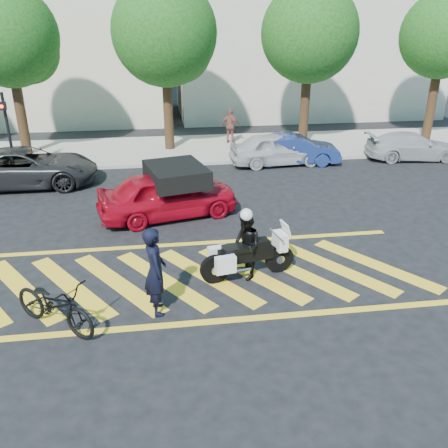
{
  "coord_description": "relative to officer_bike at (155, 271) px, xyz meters",
  "views": [
    {
      "loc": [
        -0.53,
        -10.21,
        5.98
      ],
      "look_at": [
        1.02,
        0.8,
        1.05
      ],
      "focal_mm": 38.0,
      "sensor_mm": 36.0,
      "label": 1
    }
  ],
  "objects": [
    {
      "name": "officer_bike",
      "position": [
        0.0,
        0.0,
        0.0
      ],
      "size": [
        0.59,
        0.8,
        2.01
      ],
      "primitive_type": "imported",
      "rotation": [
        0.0,
        0.0,
        1.74
      ],
      "color": "black",
      "rests_on": "ground"
    },
    {
      "name": "tree_left",
      "position": [
        -5.62,
        13.4,
        3.99
      ],
      "size": [
        4.2,
        4.2,
        7.26
      ],
      "color": "black",
      "rests_on": "ground"
    },
    {
      "name": "officer_moto",
      "position": [
        2.17,
        1.2,
        -0.16
      ],
      "size": [
        0.78,
        0.92,
        1.68
      ],
      "primitive_type": "imported",
      "rotation": [
        0.0,
        0.0,
        -1.38
      ],
      "color": "black",
      "rests_on": "ground"
    },
    {
      "name": "bicycle",
      "position": [
        -2.07,
        -0.32,
        -0.44
      ],
      "size": [
        2.17,
        1.92,
        1.13
      ],
      "primitive_type": "imported",
      "rotation": [
        0.0,
        0.0,
        0.91
      ],
      "color": "black",
      "rests_on": "ground"
    },
    {
      "name": "sidewalk",
      "position": [
        0.75,
        13.33,
        -0.93
      ],
      "size": [
        60.0,
        5.0,
        0.15
      ],
      "primitive_type": "cube",
      "color": "#9E998E",
      "rests_on": "ground"
    },
    {
      "name": "pedestrian_right",
      "position": [
        3.76,
        13.96,
        -0.02
      ],
      "size": [
        1.06,
        0.68,
        1.67
      ],
      "primitive_type": "imported",
      "rotation": [
        0.0,
        0.0,
        2.84
      ],
      "color": "#944C43",
      "rests_on": "sidewalk"
    },
    {
      "name": "parked_mid_left",
      "position": [
        -4.75,
        9.13,
        -0.29
      ],
      "size": [
        5.18,
        2.43,
        1.43
      ],
      "primitive_type": "imported",
      "rotation": [
        0.0,
        0.0,
        1.58
      ],
      "color": "black",
      "rests_on": "ground"
    },
    {
      "name": "police_motorcycle",
      "position": [
        2.19,
        1.19,
        -0.42
      ],
      "size": [
        2.41,
        0.96,
        1.07
      ],
      "rotation": [
        0.0,
        0.0,
        0.19
      ],
      "color": "black",
      "rests_on": "ground"
    },
    {
      "name": "ground",
      "position": [
        0.75,
        1.33,
        -1.0
      ],
      "size": [
        90.0,
        90.0,
        0.0
      ],
      "primitive_type": "plane",
      "color": "black",
      "rests_on": "ground"
    },
    {
      "name": "building_right",
      "position": [
        9.75,
        22.33,
        4.5
      ],
      "size": [
        16.0,
        8.0,
        11.0
      ],
      "primitive_type": "cube",
      "color": "beige",
      "rests_on": "ground"
    },
    {
      "name": "building_left",
      "position": [
        -7.25,
        22.33,
        4.0
      ],
      "size": [
        16.0,
        8.0,
        10.0
      ],
      "primitive_type": "cube",
      "color": "beige",
      "rests_on": "ground"
    },
    {
      "name": "crosswalk",
      "position": [
        0.71,
        1.33,
        -1.0
      ],
      "size": [
        12.33,
        4.0,
        0.01
      ],
      "color": "yellow",
      "rests_on": "ground"
    },
    {
      "name": "red_convertible",
      "position": [
        0.42,
        5.35,
        -0.25
      ],
      "size": [
        4.69,
        2.77,
        1.5
      ],
      "primitive_type": "imported",
      "rotation": [
        0.0,
        0.0,
        1.81
      ],
      "color": "#A00719",
      "rests_on": "ground"
    },
    {
      "name": "signal_pole",
      "position": [
        -5.75,
        11.07,
        0.92
      ],
      "size": [
        0.28,
        0.43,
        3.2
      ],
      "color": "black",
      "rests_on": "ground"
    },
    {
      "name": "tree_center",
      "position": [
        0.88,
        13.4,
        4.09
      ],
      "size": [
        4.6,
        4.6,
        7.56
      ],
      "color": "black",
      "rests_on": "ground"
    },
    {
      "name": "tree_far_right",
      "position": [
        13.88,
        13.4,
        3.94
      ],
      "size": [
        4.0,
        4.0,
        7.1
      ],
      "color": "black",
      "rests_on": "ground"
    },
    {
      "name": "parked_right",
      "position": [
        6.05,
        10.53,
        -0.37
      ],
      "size": [
        3.95,
        1.71,
        1.26
      ],
      "primitive_type": "imported",
      "rotation": [
        0.0,
        0.0,
        1.47
      ],
      "color": "navy",
      "rests_on": "ground"
    },
    {
      "name": "parked_mid_right",
      "position": [
        5.25,
        10.53,
        -0.32
      ],
      "size": [
        4.12,
        1.88,
        1.37
      ],
      "primitive_type": "imported",
      "rotation": [
        0.0,
        0.0,
        1.64
      ],
      "color": "#B7B7BB",
      "rests_on": "ground"
    },
    {
      "name": "tree_right",
      "position": [
        7.38,
        13.4,
        4.04
      ],
      "size": [
        4.4,
        4.4,
        7.41
      ],
      "color": "black",
      "rests_on": "ground"
    },
    {
      "name": "parked_far_right",
      "position": [
        11.45,
        10.48,
        -0.41
      ],
      "size": [
        4.22,
        2.05,
        1.18
      ],
      "primitive_type": "imported",
      "rotation": [
        0.0,
        0.0,
        1.47
      ],
      "color": "#9C9EA4",
      "rests_on": "ground"
    }
  ]
}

